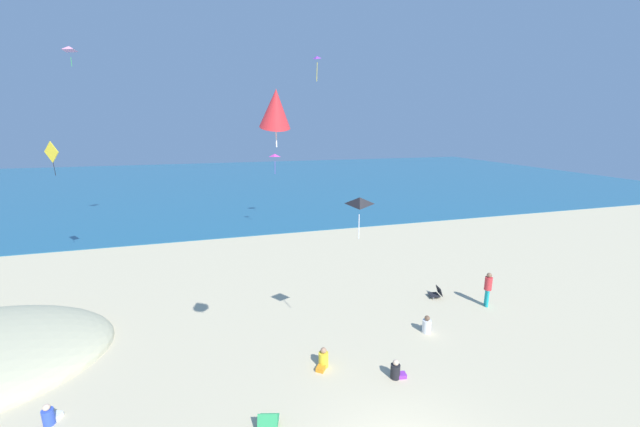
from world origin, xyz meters
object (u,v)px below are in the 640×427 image
object	(u,v)px
person_0	(427,326)
kite_pink	(69,49)
kite_red	(275,109)
kite_magenta	(275,155)
person_2	(488,287)
person_1	(396,371)
person_3	(49,416)
person_4	(323,360)
kite_black	(360,201)
kite_yellow	(51,152)
kite_purple	(317,58)
beach_chair_near_camera	(268,421)
beach_chair_far_left	(436,293)

from	to	relation	value
person_0	kite_pink	size ratio (longest dim) A/B	0.56
person_0	kite_red	world-z (taller)	kite_red
person_0	kite_magenta	bearing A→B (deg)	44.52
person_2	kite_magenta	size ratio (longest dim) A/B	0.96
person_1	person_3	size ratio (longest dim) A/B	1.05
person_1	person_4	distance (m)	2.59
kite_black	kite_yellow	bearing A→B (deg)	135.01
person_1	kite_black	distance (m)	6.04
kite_black	kite_magenta	xyz separation A→B (m)	(0.62, 21.24, -0.16)
kite_yellow	kite_pink	bearing A→B (deg)	92.61
person_2	kite_purple	bearing A→B (deg)	-29.87
kite_red	beach_chair_near_camera	bearing A→B (deg)	126.86
person_0	kite_magenta	world-z (taller)	kite_magenta
person_3	kite_black	size ratio (longest dim) A/B	0.44
beach_chair_far_left	person_4	world-z (taller)	person_4
person_0	person_3	xyz separation A→B (m)	(-13.29, -1.23, -0.04)
person_0	kite_pink	xyz separation A→B (m)	(-17.28, 18.62, 13.36)
person_2	kite_yellow	bearing A→B (deg)	-2.24
person_0	kite_yellow	xyz separation A→B (m)	(-16.98, 12.10, 6.75)
beach_chair_near_camera	kite_black	world-z (taller)	kite_black
person_0	kite_black	size ratio (longest dim) A/B	0.51
person_0	person_4	world-z (taller)	person_0
kite_black	kite_pink	bearing A→B (deg)	124.45
beach_chair_far_left	beach_chair_near_camera	bearing A→B (deg)	40.52
person_3	kite_red	distance (m)	11.08
person_2	person_3	bearing A→B (deg)	33.18
kite_purple	kite_pink	size ratio (longest dim) A/B	1.04
beach_chair_far_left	person_4	size ratio (longest dim) A/B	0.88
kite_yellow	kite_pink	xyz separation A→B (m)	(-0.30, 6.52, 6.62)
kite_purple	kite_magenta	world-z (taller)	kite_purple
person_1	kite_magenta	xyz separation A→B (m)	(-0.47, 22.30, 5.68)
person_3	kite_pink	distance (m)	24.28
person_1	kite_magenta	distance (m)	23.02
person_1	kite_red	bearing A→B (deg)	-153.26
kite_black	kite_pink	size ratio (longest dim) A/B	1.10
kite_pink	kite_yellow	bearing A→B (deg)	-87.39
person_3	kite_yellow	bearing A→B (deg)	40.60
beach_chair_far_left	person_2	size ratio (longest dim) A/B	0.39
beach_chair_near_camera	person_2	size ratio (longest dim) A/B	0.46
person_1	kite_red	world-z (taller)	kite_red
kite_magenta	kite_yellow	size ratio (longest dim) A/B	0.93
beach_chair_near_camera	person_1	distance (m)	4.66
kite_purple	kite_yellow	size ratio (longest dim) A/B	0.74
beach_chair_far_left	kite_purple	xyz separation A→B (m)	(-4.28, 7.21, 12.08)
person_1	person_3	world-z (taller)	person_1
kite_red	kite_purple	bearing A→B (deg)	70.76
person_4	kite_pink	bearing A→B (deg)	-110.08
kite_red	kite_pink	xyz separation A→B (m)	(-10.50, 22.33, 4.78)
person_3	kite_pink	size ratio (longest dim) A/B	0.49
person_1	kite_red	distance (m)	9.68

